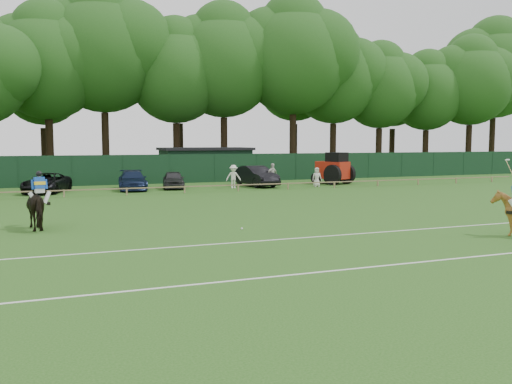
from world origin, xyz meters
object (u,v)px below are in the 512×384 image
estate_black (256,176)px  spectator_right (317,177)px  polo_ball (242,229)px  utility_shed (205,164)px  spectator_left (233,177)px  tractor (334,169)px  hatch_grey (173,180)px  spectator_mid (272,175)px  horse_dark (40,206)px  sedan_navy (133,180)px  suv_black (47,183)px

estate_black → spectator_right: bearing=-33.5°
polo_ball → utility_shed: utility_shed is taller
spectator_left → tractor: tractor is taller
hatch_grey → spectator_right: size_ratio=2.60×
hatch_grey → spectator_mid: spectator_mid is taller
spectator_right → polo_ball: 21.86m
polo_ball → spectator_left: bearing=71.9°
horse_dark → hatch_grey: horse_dark is taller
spectator_mid → spectator_right: bearing=-41.4°
spectator_mid → polo_ball: spectator_mid is taller
tractor → spectator_mid: bearing=166.7°
utility_shed → spectator_left: bearing=-93.1°
sedan_navy → utility_shed: bearing=51.6°
spectator_left → spectator_mid: bearing=8.5°
hatch_grey → estate_black: estate_black is taller
horse_dark → utility_shed: (14.36, 25.13, 0.59)m
spectator_right → utility_shed: (-6.15, 10.68, 0.77)m
polo_ball → tractor: 25.12m
horse_dark → spectator_mid: size_ratio=1.19×
sedan_navy → hatch_grey: bearing=6.5°
horse_dark → spectator_left: 20.84m
estate_black → spectator_right: size_ratio=3.24×
hatch_grey → suv_black: bearing=-168.2°
spectator_right → hatch_grey: bearing=177.1°
spectator_mid → polo_ball: size_ratio=20.94×
estate_black → spectator_mid: bearing=-53.0°
spectator_right → utility_shed: 12.34m
horse_dark → polo_ball: (7.69, -3.25, -0.90)m
spectator_mid → polo_ball: 21.09m
polo_ball → hatch_grey: bearing=85.0°
spectator_left → polo_ball: spectator_left is taller
suv_black → sedan_navy: bearing=20.2°
suv_black → tractor: 22.89m
suv_black → spectator_right: bearing=12.4°
sedan_navy → spectator_left: 7.63m
utility_shed → sedan_navy: bearing=-134.6°
hatch_grey → spectator_left: (4.39, -1.43, 0.22)m
polo_ball → estate_black: bearing=67.0°
horse_dark → utility_shed: bearing=-131.2°
sedan_navy → estate_black: (9.79, -0.38, 0.11)m
suv_black → spectator_right: 20.31m
spectator_left → spectator_right: spectator_left is taller
tractor → polo_ball: bearing=-149.7°
horse_dark → spectator_right: (20.51, 14.45, -0.18)m
suv_black → spectator_left: spectator_left is taller
sedan_navy → hatch_grey: (3.11, 0.02, -0.04)m
horse_dark → estate_black: bearing=-145.6°
sedan_navy → spectator_mid: (10.78, -1.39, 0.23)m
suv_black → utility_shed: size_ratio=0.59×
horse_dark → polo_ball: size_ratio=24.95×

